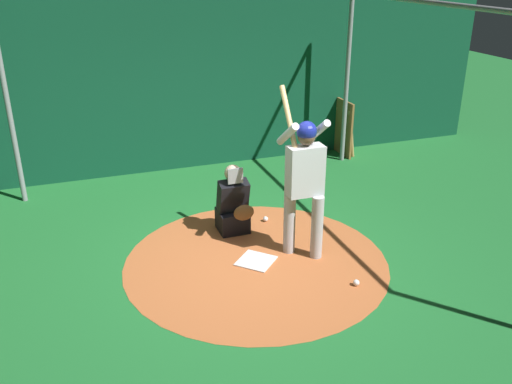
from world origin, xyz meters
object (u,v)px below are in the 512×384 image
object	(u,v)px
batter	(304,176)
baseball_0	(356,283)
catcher	(234,206)
home_plate	(256,261)
bat_rack	(341,127)
baseball_1	(266,219)

from	to	relation	value
batter	baseball_0	xyz separation A→B (m)	(0.90, 0.29, -1.03)
batter	catcher	xyz separation A→B (m)	(-0.88, -0.63, -0.68)
home_plate	bat_rack	bearing A→B (deg)	139.14
batter	baseball_0	world-z (taller)	batter
catcher	batter	bearing A→B (deg)	35.78
baseball_1	bat_rack	bearing A→B (deg)	134.47
baseball_0	baseball_1	world-z (taller)	same
bat_rack	baseball_0	world-z (taller)	bat_rack
home_plate	baseball_1	xyz separation A→B (m)	(-1.01, 0.51, 0.03)
batter	catcher	distance (m)	1.28
home_plate	batter	world-z (taller)	batter
baseball_1	batter	bearing A→B (deg)	6.20
home_plate	catcher	size ratio (longest dim) A/B	0.42
catcher	baseball_0	xyz separation A→B (m)	(1.78, 0.92, -0.35)
home_plate	baseball_1	size ratio (longest dim) A/B	5.68
home_plate	bat_rack	distance (m)	4.54
batter	baseball_1	bearing A→B (deg)	-173.80
catcher	baseball_0	distance (m)	2.03
batter	baseball_1	world-z (taller)	batter
bat_rack	baseball_1	bearing A→B (deg)	-45.53
batter	baseball_1	xyz separation A→B (m)	(-1.02, -0.11, -1.03)
baseball_0	batter	bearing A→B (deg)	-162.09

